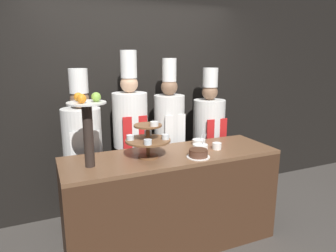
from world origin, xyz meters
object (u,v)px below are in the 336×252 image
fruit_pedestal (87,121)px  serving_bowl_near (200,147)px  cake_round (198,154)px  chef_center_right (169,132)px  chef_left (83,147)px  tiered_stand (148,138)px  chef_center_left (131,133)px  chef_right (209,133)px  serving_bowl_far (199,142)px  cup_white (217,146)px

fruit_pedestal → serving_bowl_near: bearing=1.3°
cake_round → chef_center_right: 0.83m
chef_left → chef_center_right: size_ratio=0.95×
tiered_stand → fruit_pedestal: (-0.53, -0.02, 0.21)m
chef_center_left → chef_right: size_ratio=1.11×
serving_bowl_near → chef_left: (-1.04, 0.65, -0.05)m
tiered_stand → chef_center_left: size_ratio=0.21×
serving_bowl_near → chef_center_left: (-0.52, 0.65, 0.04)m
serving_bowl_far → chef_right: size_ratio=0.09×
serving_bowl_far → chef_right: (0.41, 0.47, -0.05)m
cake_round → chef_left: chef_left is taller
chef_left → chef_center_right: chef_center_right is taller
chef_center_right → chef_right: size_ratio=1.07×
chef_left → chef_center_right: 0.99m
serving_bowl_near → chef_left: size_ratio=0.09×
cup_white → chef_center_right: 0.72m
serving_bowl_far → serving_bowl_near: bearing=-115.1°
cup_white → fruit_pedestal: bearing=179.5°
cup_white → chef_right: chef_right is taller
chef_left → chef_right: size_ratio=1.01×
cake_round → chef_center_right: chef_center_right is taller
cup_white → chef_left: chef_left is taller
fruit_pedestal → chef_center_right: 1.27m
serving_bowl_far → fruit_pedestal: bearing=-170.3°
fruit_pedestal → cake_round: fruit_pedestal is taller
tiered_stand → chef_center_left: bearing=87.8°
serving_bowl_near → chef_center_left: bearing=128.7°
tiered_stand → cup_white: (0.71, -0.03, -0.15)m
fruit_pedestal → cake_round: bearing=-9.4°
cake_round → chef_left: (-0.92, 0.83, -0.05)m
fruit_pedestal → chef_left: chef_left is taller
fruit_pedestal → cup_white: size_ratio=6.88×
fruit_pedestal → chef_center_left: size_ratio=0.32×
cake_round → chef_left: 1.24m
chef_center_left → chef_left: bearing=180.0°
chef_center_right → chef_right: chef_center_right is taller
cup_white → serving_bowl_far: (-0.09, 0.21, -0.00)m
cake_round → chef_center_right: (0.07, 0.83, 0.01)m
cake_round → serving_bowl_far: bearing=60.0°
cake_round → cup_white: (0.29, 0.15, -0.00)m
cake_round → serving_bowl_far: size_ratio=1.36×
fruit_pedestal → chef_right: 1.75m
serving_bowl_near → tiered_stand: bearing=-179.9°
cup_white → serving_bowl_near: size_ratio=0.56×
serving_bowl_near → chef_center_right: bearing=94.4°
serving_bowl_far → chef_center_right: size_ratio=0.09×
fruit_pedestal → chef_right: (1.56, 0.67, -0.41)m
cake_round → chef_right: bearing=53.6°
cake_round → chef_right: 1.03m
chef_center_left → fruit_pedestal: bearing=-129.5°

